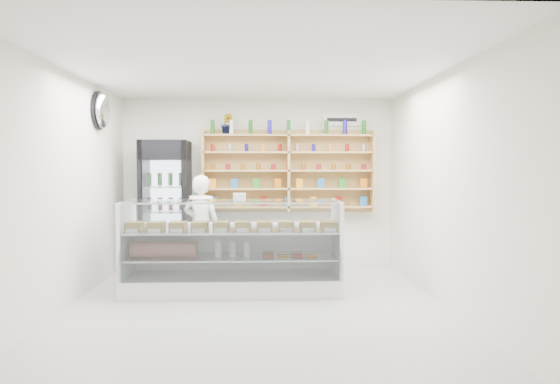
{
  "coord_description": "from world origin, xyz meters",
  "views": [
    {
      "loc": [
        0.07,
        -5.9,
        1.68
      ],
      "look_at": [
        0.31,
        0.9,
        1.32
      ],
      "focal_mm": 32.0,
      "sensor_mm": 36.0,
      "label": 1
    }
  ],
  "objects": [
    {
      "name": "display_counter",
      "position": [
        -0.32,
        0.66,
        0.34
      ],
      "size": [
        2.82,
        0.84,
        1.23
      ],
      "color": "white",
      "rests_on": "floor"
    },
    {
      "name": "wall_shelving",
      "position": [
        0.5,
        2.34,
        1.59
      ],
      "size": [
        2.84,
        0.28,
        1.33
      ],
      "color": "tan",
      "rests_on": "back_wall"
    },
    {
      "name": "potted_plant",
      "position": [
        -0.52,
        2.34,
        2.36
      ],
      "size": [
        0.2,
        0.17,
        0.34
      ],
      "primitive_type": "imported",
      "rotation": [
        0.0,
        0.0,
        -0.13
      ],
      "color": "#1E6626",
      "rests_on": "wall_shelving"
    },
    {
      "name": "drinks_cooler",
      "position": [
        -1.48,
        2.13,
        1.04
      ],
      "size": [
        0.77,
        0.75,
        2.08
      ],
      "rotation": [
        0.0,
        0.0,
        0.02
      ],
      "color": "black",
      "rests_on": "floor"
    },
    {
      "name": "wall_sign",
      "position": [
        1.4,
        2.47,
        2.45
      ],
      "size": [
        0.62,
        0.03,
        0.2
      ],
      "primitive_type": "cube",
      "color": "white",
      "rests_on": "back_wall"
    },
    {
      "name": "room",
      "position": [
        0.0,
        0.0,
        1.4
      ],
      "size": [
        5.0,
        5.0,
        5.0
      ],
      "color": "#B9B9BE",
      "rests_on": "ground"
    },
    {
      "name": "shop_worker",
      "position": [
        -0.85,
        1.58,
        0.77
      ],
      "size": [
        0.65,
        0.52,
        1.55
      ],
      "primitive_type": "imported",
      "rotation": [
        0.0,
        0.0,
        2.85
      ],
      "color": "white",
      "rests_on": "floor"
    },
    {
      "name": "security_mirror",
      "position": [
        -2.17,
        1.2,
        2.45
      ],
      "size": [
        0.15,
        0.5,
        0.5
      ],
      "primitive_type": "ellipsoid",
      "color": "silver",
      "rests_on": "left_wall"
    }
  ]
}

